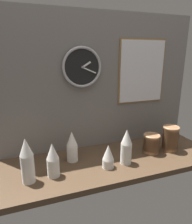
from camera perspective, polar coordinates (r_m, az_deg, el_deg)
The scene contains 11 objects.
ground_plane at distance 153.10cm, azimuth 4.55°, elevation -13.70°, with size 160.00×56.00×4.00cm, color #4C3826.
wall_tiled_back at distance 158.74cm, azimuth 1.09°, elevation 8.36°, with size 160.00×3.00×105.00cm.
cup_stack_center at distance 137.33cm, azimuth 3.50°, elevation -12.51°, with size 7.86×7.86×16.57cm.
cup_stack_center_right at distance 141.59cm, azimuth 8.66°, elevation -9.74°, with size 7.86×7.86×25.37cm.
cup_stack_left at distance 129.85cm, azimuth -12.22°, elevation -13.22°, with size 7.86×7.86×22.44cm.
cup_stack_center_left at distance 144.80cm, azimuth -6.86°, elevation -9.70°, with size 7.86×7.86×22.44cm.
cup_stack_far_left at distance 126.98cm, azimuth -19.10°, elevation -13.00°, with size 7.86×7.86×28.31cm.
bowl_stack_right at distance 162.21cm, azimuth 15.53°, elevation -8.53°, with size 12.90×12.90×15.01cm.
bowl_stack_far_right at distance 169.83cm, azimuth 20.46°, elevation -6.93°, with size 12.90×12.90×19.99cm.
wall_clock at distance 149.97cm, azimuth -4.00°, elevation 12.65°, with size 29.80×2.70×29.80cm.
menu_board at distance 172.07cm, azimuth 12.99°, elevation 11.17°, with size 41.96×1.32×51.88cm.
Camera 1 is at (-55.06, -120.77, 74.30)cm, focal length 32.00 mm.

